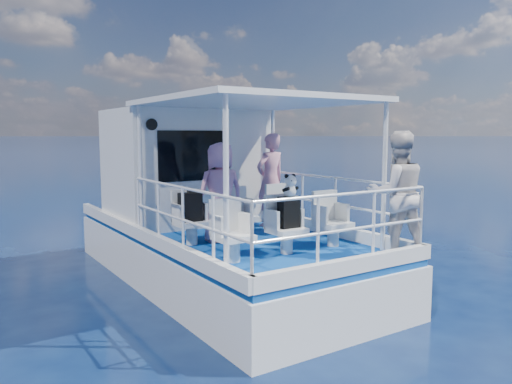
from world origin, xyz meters
TOP-DOWN VIEW (x-y plane):
  - ground at (0.00, 0.00)m, footprint 2000.00×2000.00m
  - hull at (0.00, 1.00)m, footprint 3.00×7.00m
  - deck at (0.00, 1.00)m, footprint 2.90×6.90m
  - cabin at (0.00, 2.30)m, footprint 2.85×2.00m
  - canopy at (0.00, -0.20)m, footprint 3.00×3.20m
  - canopy_posts at (0.00, -0.25)m, footprint 2.77×2.97m
  - railings at (0.00, -0.58)m, footprint 2.84×3.59m
  - seat_port_fwd at (-0.90, 0.20)m, footprint 0.48×0.46m
  - seat_center_fwd at (0.00, 0.20)m, footprint 0.48×0.46m
  - seat_stbd_fwd at (0.90, 0.20)m, footprint 0.48×0.46m
  - seat_port_aft at (-0.90, -1.10)m, footprint 0.48×0.46m
  - seat_center_aft at (0.00, -1.10)m, footprint 0.48×0.46m
  - seat_stbd_aft at (0.90, -1.10)m, footprint 0.48×0.46m
  - passenger_port_fwd at (-0.40, 0.15)m, footprint 0.64×0.49m
  - passenger_stbd_fwd at (1.07, 0.87)m, footprint 0.69×0.50m
  - passenger_stbd_aft at (1.25, -2.03)m, footprint 1.07×0.98m
  - backpack_port at (-0.94, 0.17)m, footprint 0.34×0.19m
  - backpack_center at (0.03, -1.11)m, footprint 0.30×0.17m
  - compact_camera at (-0.92, 0.17)m, footprint 0.10×0.06m
  - panda at (0.03, -1.12)m, footprint 0.21×0.18m

SIDE VIEW (x-z plane):
  - ground at x=0.00m, z-range 0.00..0.00m
  - hull at x=0.00m, z-range -0.80..0.80m
  - deck at x=0.00m, z-range 0.80..0.90m
  - seat_port_fwd at x=-0.90m, z-range 0.90..1.28m
  - seat_center_fwd at x=0.00m, z-range 0.90..1.28m
  - seat_stbd_fwd at x=0.90m, z-range 0.90..1.28m
  - seat_port_aft at x=-0.90m, z-range 0.90..1.28m
  - seat_center_aft at x=0.00m, z-range 0.90..1.28m
  - seat_stbd_aft at x=0.90m, z-range 0.90..1.28m
  - railings at x=0.00m, z-range 0.90..1.90m
  - backpack_port at x=-0.94m, z-range 1.28..1.73m
  - backpack_center at x=0.03m, z-range 1.28..1.73m
  - passenger_port_fwd at x=-0.40m, z-range 0.90..2.51m
  - compact_camera at x=-0.92m, z-range 1.73..1.79m
  - passenger_stbd_fwd at x=1.07m, z-range 0.90..2.66m
  - passenger_stbd_aft at x=1.25m, z-range 0.90..2.68m
  - panda at x=0.03m, z-range 1.73..2.06m
  - cabin at x=0.00m, z-range 0.90..3.10m
  - canopy_posts at x=0.00m, z-range 0.90..3.10m
  - canopy at x=0.00m, z-range 3.10..3.18m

